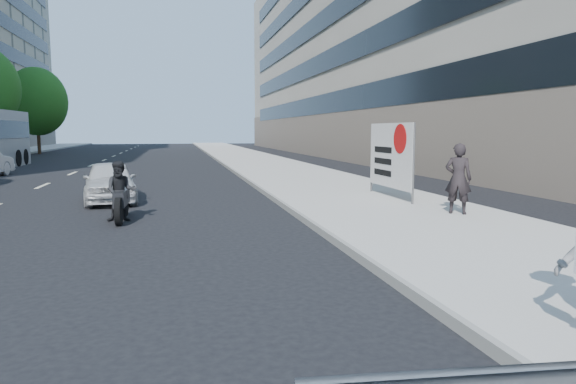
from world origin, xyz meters
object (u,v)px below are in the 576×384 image
object	(u,v)px
pedestrian_woman	(458,179)
white_sedan_near	(110,181)
motorcycle	(121,194)
protest_banner	(390,155)

from	to	relation	value
pedestrian_woman	white_sedan_near	bearing A→B (deg)	5.20
pedestrian_woman	motorcycle	world-z (taller)	pedestrian_woman
pedestrian_woman	protest_banner	xyz separation A→B (m)	(-0.33, 3.22, 0.41)
protest_banner	white_sedan_near	distance (m)	8.45
white_sedan_near	motorcycle	distance (m)	3.69
pedestrian_woman	motorcycle	distance (m)	8.00
protest_banner	white_sedan_near	xyz separation A→B (m)	(-8.18, 1.98, -0.79)
white_sedan_near	motorcycle	size ratio (longest dim) A/B	1.77
protest_banner	white_sedan_near	size ratio (longest dim) A/B	0.85
pedestrian_woman	protest_banner	bearing A→B (deg)	-47.49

